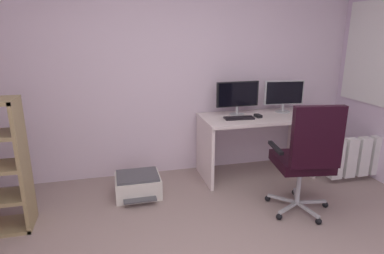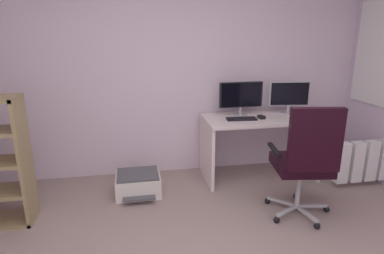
# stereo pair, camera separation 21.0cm
# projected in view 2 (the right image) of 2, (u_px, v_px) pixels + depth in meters

# --- Properties ---
(wall_back) EXTENTS (4.83, 0.10, 2.59)m
(wall_back) POSITION_uv_depth(u_px,v_px,m) (166.00, 68.00, 3.88)
(wall_back) COLOR silver
(wall_back) RESTS_ON ground
(desk) EXTENTS (1.33, 0.66, 0.75)m
(desk) POSITION_uv_depth(u_px,v_px,m) (259.00, 134.00, 3.89)
(desk) COLOR white
(desk) RESTS_ON ground
(monitor_main) EXTENTS (0.52, 0.18, 0.40)m
(monitor_main) POSITION_uv_depth(u_px,v_px,m) (241.00, 96.00, 3.83)
(monitor_main) COLOR #B2B5B7
(monitor_main) RESTS_ON desk
(monitor_secondary) EXTENTS (0.50, 0.18, 0.39)m
(monitor_secondary) POSITION_uv_depth(u_px,v_px,m) (289.00, 95.00, 3.94)
(monitor_secondary) COLOR #B2B5B7
(monitor_secondary) RESTS_ON desk
(keyboard) EXTENTS (0.35, 0.16, 0.02)m
(keyboard) POSITION_uv_depth(u_px,v_px,m) (242.00, 119.00, 3.71)
(keyboard) COLOR black
(keyboard) RESTS_ON desk
(computer_mouse) EXTENTS (0.07, 0.11, 0.03)m
(computer_mouse) POSITION_uv_depth(u_px,v_px,m) (261.00, 117.00, 3.77)
(computer_mouse) COLOR black
(computer_mouse) RESTS_ON desk
(office_chair) EXTENTS (0.63, 0.63, 1.12)m
(office_chair) POSITION_uv_depth(u_px,v_px,m) (306.00, 158.00, 2.94)
(office_chair) COLOR #B7BABC
(office_chair) RESTS_ON ground
(printer) EXTENTS (0.48, 0.49, 0.24)m
(printer) POSITION_uv_depth(u_px,v_px,m) (138.00, 183.00, 3.56)
(printer) COLOR silver
(printer) RESTS_ON ground
(radiator) EXTENTS (1.03, 0.10, 0.47)m
(radiator) POSITION_uv_depth(u_px,v_px,m) (377.00, 160.00, 3.73)
(radiator) COLOR white
(radiator) RESTS_ON ground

